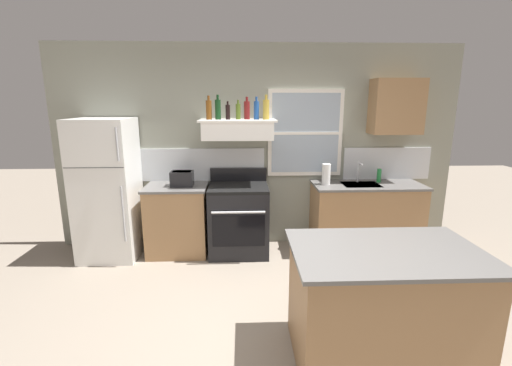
{
  "coord_description": "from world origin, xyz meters",
  "views": [
    {
      "loc": [
        -0.2,
        -2.52,
        1.97
      ],
      "look_at": [
        -0.05,
        1.2,
        1.1
      ],
      "focal_mm": 24.63,
      "sensor_mm": 36.0,
      "label": 1
    }
  ],
  "objects_px": {
    "bottle_blue_liqueur": "(256,110)",
    "paper_towel_roll": "(326,174)",
    "toaster": "(182,178)",
    "stove_range": "(239,219)",
    "bottle_balsamic_dark": "(228,112)",
    "kitchen_island": "(382,304)",
    "bottle_red_label_wine": "(247,110)",
    "refrigerator": "(107,190)",
    "bottle_champagne_gold_foil": "(266,109)",
    "bottle_olive_oil_square": "(238,111)",
    "bottle_dark_green_wine": "(218,109)",
    "bottle_amber_wine": "(209,109)",
    "dish_soap_bottle": "(379,175)"
  },
  "relations": [
    {
      "from": "bottle_balsamic_dark",
      "to": "bottle_red_label_wine",
      "type": "bearing_deg",
      "value": 16.99
    },
    {
      "from": "toaster",
      "to": "paper_towel_roll",
      "type": "bearing_deg",
      "value": 0.32
    },
    {
      "from": "bottle_olive_oil_square",
      "to": "bottle_red_label_wine",
      "type": "bearing_deg",
      "value": 19.57
    },
    {
      "from": "stove_range",
      "to": "bottle_balsamic_dark",
      "type": "distance_m",
      "value": 1.38
    },
    {
      "from": "bottle_amber_wine",
      "to": "bottle_red_label_wine",
      "type": "bearing_deg",
      "value": 8.79
    },
    {
      "from": "bottle_dark_green_wine",
      "to": "paper_towel_roll",
      "type": "height_order",
      "value": "bottle_dark_green_wine"
    },
    {
      "from": "stove_range",
      "to": "bottle_blue_liqueur",
      "type": "xyz_separation_m",
      "value": [
        0.24,
        0.07,
        1.4
      ]
    },
    {
      "from": "stove_range",
      "to": "bottle_amber_wine",
      "type": "xyz_separation_m",
      "value": [
        -0.36,
        0.08,
        1.4
      ]
    },
    {
      "from": "bottle_olive_oil_square",
      "to": "dish_soap_bottle",
      "type": "relative_size",
      "value": 1.33
    },
    {
      "from": "bottle_balsamic_dark",
      "to": "toaster",
      "type": "bearing_deg",
      "value": -174.75
    },
    {
      "from": "bottle_dark_green_wine",
      "to": "bottle_olive_oil_square",
      "type": "relative_size",
      "value": 1.26
    },
    {
      "from": "refrigerator",
      "to": "stove_range",
      "type": "relative_size",
      "value": 1.62
    },
    {
      "from": "bottle_balsamic_dark",
      "to": "bottle_blue_liqueur",
      "type": "bearing_deg",
      "value": -1.93
    },
    {
      "from": "bottle_amber_wine",
      "to": "bottle_blue_liqueur",
      "type": "height_order",
      "value": "bottle_amber_wine"
    },
    {
      "from": "stove_range",
      "to": "bottle_champagne_gold_foil",
      "type": "bearing_deg",
      "value": 11.03
    },
    {
      "from": "stove_range",
      "to": "bottle_balsamic_dark",
      "type": "relative_size",
      "value": 4.87
    },
    {
      "from": "toaster",
      "to": "kitchen_island",
      "type": "xyz_separation_m",
      "value": [
        1.83,
        -2.05,
        -0.55
      ]
    },
    {
      "from": "bottle_red_label_wine",
      "to": "kitchen_island",
      "type": "height_order",
      "value": "bottle_red_label_wine"
    },
    {
      "from": "stove_range",
      "to": "bottle_blue_liqueur",
      "type": "distance_m",
      "value": 1.42
    },
    {
      "from": "bottle_dark_green_wine",
      "to": "kitchen_island",
      "type": "relative_size",
      "value": 0.22
    },
    {
      "from": "bottle_dark_green_wine",
      "to": "paper_towel_roll",
      "type": "distance_m",
      "value": 1.61
    },
    {
      "from": "bottle_red_label_wine",
      "to": "bottle_amber_wine",
      "type": "bearing_deg",
      "value": -171.21
    },
    {
      "from": "refrigerator",
      "to": "bottle_red_label_wine",
      "type": "xyz_separation_m",
      "value": [
        1.77,
        0.18,
        0.98
      ]
    },
    {
      "from": "refrigerator",
      "to": "bottle_olive_oil_square",
      "type": "relative_size",
      "value": 7.37
    },
    {
      "from": "stove_range",
      "to": "bottle_balsamic_dark",
      "type": "bearing_deg",
      "value": 146.0
    },
    {
      "from": "bottle_balsamic_dark",
      "to": "bottle_champagne_gold_foil",
      "type": "distance_m",
      "value": 0.48
    },
    {
      "from": "bottle_red_label_wine",
      "to": "bottle_blue_liqueur",
      "type": "bearing_deg",
      "value": -35.91
    },
    {
      "from": "bottle_champagne_gold_foil",
      "to": "bottle_balsamic_dark",
      "type": "bearing_deg",
      "value": 178.47
    },
    {
      "from": "stove_range",
      "to": "kitchen_island",
      "type": "bearing_deg",
      "value": -61.3
    },
    {
      "from": "refrigerator",
      "to": "bottle_blue_liqueur",
      "type": "xyz_separation_m",
      "value": [
        1.88,
        0.09,
        0.98
      ]
    },
    {
      "from": "bottle_red_label_wine",
      "to": "bottle_champagne_gold_foil",
      "type": "bearing_deg",
      "value": -19.87
    },
    {
      "from": "stove_range",
      "to": "bottle_olive_oil_square",
      "type": "xyz_separation_m",
      "value": [
        0.01,
        0.12,
        1.38
      ]
    },
    {
      "from": "toaster",
      "to": "stove_range",
      "type": "xyz_separation_m",
      "value": [
        0.72,
        -0.03,
        -0.54
      ]
    },
    {
      "from": "toaster",
      "to": "bottle_amber_wine",
      "type": "bearing_deg",
      "value": 8.58
    },
    {
      "from": "bottle_blue_liqueur",
      "to": "dish_soap_bottle",
      "type": "xyz_separation_m",
      "value": [
        1.64,
        0.07,
        -0.86
      ]
    },
    {
      "from": "bottle_dark_green_wine",
      "to": "stove_range",
      "type": "bearing_deg",
      "value": -20.46
    },
    {
      "from": "bottle_blue_liqueur",
      "to": "paper_towel_roll",
      "type": "bearing_deg",
      "value": -2.05
    },
    {
      "from": "bottle_olive_oil_square",
      "to": "bottle_champagne_gold_foil",
      "type": "relative_size",
      "value": 0.79
    },
    {
      "from": "toaster",
      "to": "dish_soap_bottle",
      "type": "xyz_separation_m",
      "value": [
        2.6,
        0.11,
        -0.01
      ]
    },
    {
      "from": "bottle_blue_liqueur",
      "to": "kitchen_island",
      "type": "height_order",
      "value": "bottle_blue_liqueur"
    },
    {
      "from": "toaster",
      "to": "kitchen_island",
      "type": "bearing_deg",
      "value": -48.33
    },
    {
      "from": "bottle_balsamic_dark",
      "to": "bottle_red_label_wine",
      "type": "relative_size",
      "value": 0.81
    },
    {
      "from": "bottle_balsamic_dark",
      "to": "stove_range",
      "type": "bearing_deg",
      "value": -34.0
    },
    {
      "from": "bottle_balsamic_dark",
      "to": "bottle_red_label_wine",
      "type": "xyz_separation_m",
      "value": [
        0.24,
        0.07,
        0.02
      ]
    },
    {
      "from": "toaster",
      "to": "bottle_red_label_wine",
      "type": "height_order",
      "value": "bottle_red_label_wine"
    },
    {
      "from": "stove_range",
      "to": "kitchen_island",
      "type": "relative_size",
      "value": 0.78
    },
    {
      "from": "stove_range",
      "to": "bottle_dark_green_wine",
      "type": "xyz_separation_m",
      "value": [
        -0.24,
        0.09,
        1.41
      ]
    },
    {
      "from": "toaster",
      "to": "bottle_red_label_wine",
      "type": "relative_size",
      "value": 1.07
    },
    {
      "from": "bottle_olive_oil_square",
      "to": "kitchen_island",
      "type": "height_order",
      "value": "bottle_olive_oil_square"
    },
    {
      "from": "bottle_dark_green_wine",
      "to": "toaster",
      "type": "bearing_deg",
      "value": -172.32
    }
  ]
}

